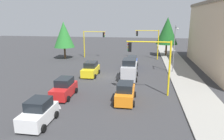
% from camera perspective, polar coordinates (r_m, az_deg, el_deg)
% --- Properties ---
extents(ground_plane, '(120.00, 120.00, 0.00)m').
position_cam_1_polar(ground_plane, '(29.09, -1.04, -1.95)').
color(ground_plane, '#353538').
extents(sidewalk_kerb, '(80.00, 4.00, 0.15)m').
position_cam_1_polar(sidewalk_kerb, '(33.97, 18.22, -0.17)').
color(sidewalk_kerb, gray).
rests_on(sidewalk_kerb, ground).
extents(lane_arrow_near, '(2.40, 1.10, 1.10)m').
position_cam_1_polar(lane_arrow_near, '(19.57, -15.90, -10.78)').
color(lane_arrow_near, silver).
rests_on(lane_arrow_near, ground).
extents(traffic_signal_far_right, '(0.36, 4.59, 5.47)m').
position_cam_1_polar(traffic_signal_far_right, '(43.03, -5.34, 8.53)').
color(traffic_signal_far_right, yellow).
rests_on(traffic_signal_far_right, ground).
extents(traffic_signal_near_left, '(0.36, 4.59, 5.84)m').
position_cam_1_polar(traffic_signal_near_left, '(21.90, 11.08, 3.50)').
color(traffic_signal_near_left, yellow).
rests_on(traffic_signal_near_left, ground).
extents(traffic_signal_far_left, '(0.36, 4.59, 5.79)m').
position_cam_1_polar(traffic_signal_far_left, '(41.72, 10.16, 8.48)').
color(traffic_signal_far_left, yellow).
rests_on(traffic_signal_far_left, ground).
extents(street_lamp_curbside, '(2.15, 0.28, 7.00)m').
position_cam_1_polar(street_lamp_curbside, '(31.66, 16.87, 6.81)').
color(street_lamp_curbside, slate).
rests_on(street_lamp_curbside, ground).
extents(tree_opposite_side, '(4.02, 4.02, 7.34)m').
position_cam_1_polar(tree_opposite_side, '(42.70, -13.09, 9.44)').
color(tree_opposite_side, brown).
rests_on(tree_opposite_side, ground).
extents(tree_roadside_far, '(4.50, 4.50, 8.23)m').
position_cam_1_polar(tree_roadside_far, '(45.84, 14.96, 10.38)').
color(tree_roadside_far, brown).
rests_on(tree_roadside_far, ground).
extents(delivery_van_silver, '(4.80, 2.22, 2.77)m').
position_cam_1_polar(delivery_van_silver, '(28.09, 4.81, 0.13)').
color(delivery_van_silver, '#B2B5BA').
rests_on(delivery_van_silver, ground).
extents(car_blue, '(4.18, 1.93, 1.98)m').
position_cam_1_polar(car_blue, '(34.59, 5.53, 2.13)').
color(car_blue, blue).
rests_on(car_blue, ground).
extents(car_yellow, '(4.11, 2.12, 1.98)m').
position_cam_1_polar(car_yellow, '(29.78, -5.88, 0.15)').
color(car_yellow, yellow).
rests_on(car_yellow, ground).
extents(car_white, '(3.63, 2.11, 1.98)m').
position_cam_1_polar(car_white, '(17.43, -19.54, -11.05)').
color(car_white, white).
rests_on(car_white, ground).
extents(car_orange, '(4.02, 1.99, 1.98)m').
position_cam_1_polar(car_orange, '(20.59, 3.69, -6.28)').
color(car_orange, orange).
rests_on(car_orange, ground).
extents(car_red, '(3.94, 1.99, 1.98)m').
position_cam_1_polar(car_red, '(22.36, -13.01, -4.95)').
color(car_red, red).
rests_on(car_red, ground).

